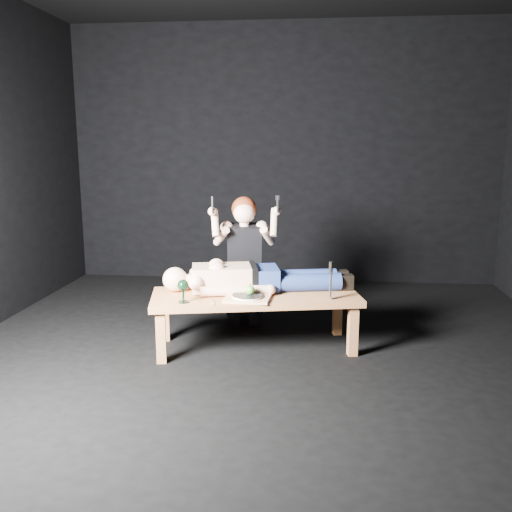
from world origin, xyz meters
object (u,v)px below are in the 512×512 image
Objects in this scene: serving_tray at (247,298)px; goblet at (183,291)px; kneeling_woman at (244,260)px; lying_man at (260,275)px; table at (255,321)px; carving_knife at (330,281)px.

serving_tray is 1.92× the size of goblet.
kneeling_woman is at bearing 66.73° from goblet.
kneeling_woman reaches higher than serving_tray.
goblet reaches higher than serving_tray.
kneeling_woman is at bearing 102.60° from lying_man.
kneeling_woman is (-0.16, 0.53, 0.39)m from table.
table is at bearing 75.66° from serving_tray.
table is 0.30m from serving_tray.
lying_man reaches higher than table.
goblet is at bearing -164.76° from serving_tray.
kneeling_woman reaches higher than carving_knife.
goblet is at bearing 178.81° from carving_knife.
goblet is (-0.47, -0.13, 0.08)m from serving_tray.
serving_tray is (-0.06, -0.31, -0.12)m from lying_man.
carving_knife is at bearing 6.99° from serving_tray.
table is 0.38m from lying_man.
kneeling_woman is 3.55× the size of serving_tray.
table is at bearing -82.20° from kneeling_woman.
carving_knife is at bearing -21.02° from table.
serving_tray is at bearing -116.09° from table.
lying_man is 0.34m from serving_tray.
table is at bearing 30.41° from goblet.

